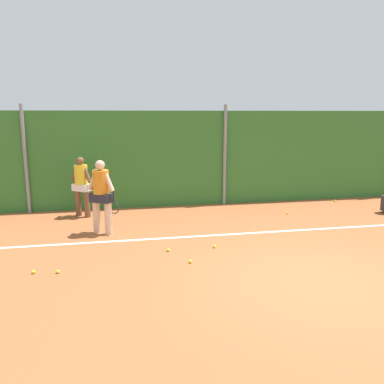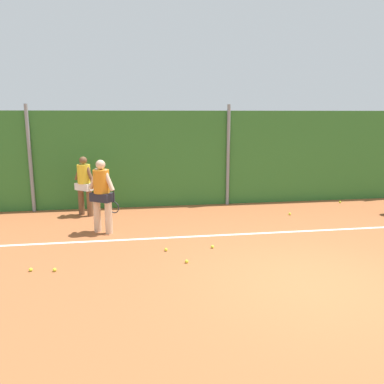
{
  "view_description": "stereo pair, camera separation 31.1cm",
  "coord_description": "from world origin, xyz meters",
  "views": [
    {
      "loc": [
        -3.19,
        -5.62,
        2.77
      ],
      "look_at": [
        -1.5,
        3.17,
        0.95
      ],
      "focal_mm": 36.33,
      "sensor_mm": 36.0,
      "label": 1
    },
    {
      "loc": [
        -2.88,
        -5.67,
        2.77
      ],
      "look_at": [
        -1.5,
        3.17,
        0.95
      ],
      "focal_mm": 36.33,
      "sensor_mm": 36.0,
      "label": 2
    }
  ],
  "objects": [
    {
      "name": "tennis_ball_5",
      "position": [
        -1.27,
        1.89,
        0.03
      ],
      "size": [
        0.07,
        0.07,
        0.07
      ],
      "primitive_type": "sphere",
      "color": "#CCDB33",
      "rests_on": "ground_plane"
    },
    {
      "name": "fence_post_left",
      "position": [
        -5.7,
        5.74,
        1.51
      ],
      "size": [
        0.1,
        0.1,
        3.02
      ],
      "primitive_type": "cylinder",
      "color": "gray",
      "rests_on": "ground_plane"
    },
    {
      "name": "hedge_fence_backdrop",
      "position": [
        0.0,
        5.91,
        1.42
      ],
      "size": [
        19.76,
        0.25,
        2.84
      ],
      "primitive_type": "cube",
      "color": "#33702D",
      "rests_on": "ground_plane"
    },
    {
      "name": "court_baseline_paint",
      "position": [
        0.0,
        2.71,
        0.0
      ],
      "size": [
        14.44,
        0.1,
        0.01
      ],
      "primitive_type": "cube",
      "color": "white",
      "rests_on": "ground_plane"
    },
    {
      "name": "player_backcourt_far",
      "position": [
        -4.18,
        5.04,
        0.91
      ],
      "size": [
        0.56,
        0.51,
        1.63
      ],
      "rotation": [
        0.0,
        0.0,
        2.47
      ],
      "color": "brown",
      "rests_on": "ground_plane"
    },
    {
      "name": "tennis_ball_2",
      "position": [
        1.4,
        4.2,
        0.03
      ],
      "size": [
        0.07,
        0.07,
        0.07
      ],
      "primitive_type": "sphere",
      "color": "#CCDB33",
      "rests_on": "ground_plane"
    },
    {
      "name": "tennis_ball_3",
      "position": [
        -1.92,
        1.16,
        0.03
      ],
      "size": [
        0.07,
        0.07,
        0.07
      ],
      "primitive_type": "sphere",
      "color": "#CCDB33",
      "rests_on": "ground_plane"
    },
    {
      "name": "tennis_ball_4",
      "position": [
        -2.25,
        1.86,
        0.03
      ],
      "size": [
        0.07,
        0.07,
        0.07
      ],
      "primitive_type": "sphere",
      "color": "#CCDB33",
      "rests_on": "ground_plane"
    },
    {
      "name": "tennis_ball_6",
      "position": [
        -4.72,
        1.19,
        0.03
      ],
      "size": [
        0.07,
        0.07,
        0.07
      ],
      "primitive_type": "sphere",
      "color": "#CCDB33",
      "rests_on": "ground_plane"
    },
    {
      "name": "fence_post_center",
      "position": [
        0.0,
        5.74,
        1.51
      ],
      "size": [
        0.1,
        0.1,
        3.02
      ],
      "primitive_type": "cylinder",
      "color": "gray",
      "rests_on": "ground_plane"
    },
    {
      "name": "ground_plane",
      "position": [
        0.0,
        1.74,
        0.0
      ],
      "size": [
        30.41,
        30.41,
        0.0
      ],
      "primitive_type": "plane",
      "color": "#A85B33"
    },
    {
      "name": "tennis_ball_7",
      "position": [
        -4.3,
        1.12,
        0.03
      ],
      "size": [
        0.07,
        0.07,
        0.07
      ],
      "primitive_type": "sphere",
      "color": "#CCDB33",
      "rests_on": "ground_plane"
    },
    {
      "name": "tennis_ball_0",
      "position": [
        3.55,
        5.35,
        0.03
      ],
      "size": [
        0.07,
        0.07,
        0.07
      ],
      "primitive_type": "sphere",
      "color": "#CCDB33",
      "rests_on": "ground_plane"
    },
    {
      "name": "player_midcourt",
      "position": [
        -3.59,
        3.36,
        0.97
      ],
      "size": [
        0.7,
        0.53,
        1.72
      ],
      "rotation": [
        0.0,
        0.0,
        5.67
      ],
      "color": "beige",
      "rests_on": "ground_plane"
    }
  ]
}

